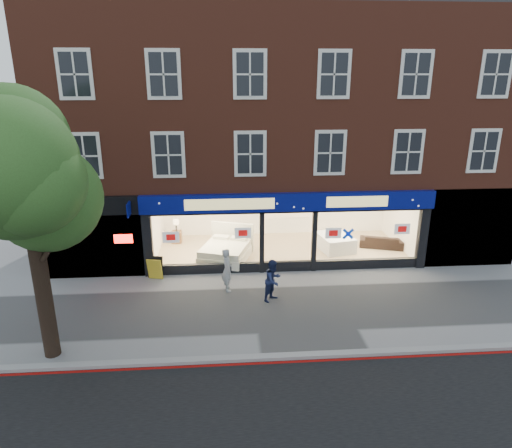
{
  "coord_description": "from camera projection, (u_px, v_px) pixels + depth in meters",
  "views": [
    {
      "loc": [
        -2.56,
        -13.81,
        7.61
      ],
      "look_at": [
        -1.32,
        2.5,
        2.22
      ],
      "focal_mm": 32.0,
      "sensor_mm": 36.0,
      "label": 1
    }
  ],
  "objects": [
    {
      "name": "pedestrian_blue",
      "position": [
        273.0,
        280.0,
        15.91
      ],
      "size": [
        0.93,
        0.93,
        1.52
      ],
      "primitive_type": "imported",
      "rotation": [
        0.0,
        0.0,
        0.81
      ],
      "color": "#182045",
      "rests_on": "ground"
    },
    {
      "name": "bedside_table",
      "position": [
        177.0,
        237.0,
        21.29
      ],
      "size": [
        0.46,
        0.46,
        0.55
      ],
      "primitive_type": "cube",
      "rotation": [
        0.0,
        0.0,
        -0.01
      ],
      "color": "brown",
      "rests_on": "showroom_floor"
    },
    {
      "name": "showroom_floor",
      "position": [
        281.0,
        250.0,
        20.6
      ],
      "size": [
        11.0,
        4.5,
        0.1
      ],
      "primitive_type": "cube",
      "color": "tan",
      "rests_on": "ground"
    },
    {
      "name": "kerb_stone",
      "position": [
        317.0,
        355.0,
        12.88
      ],
      "size": [
        60.0,
        0.25,
        0.12
      ],
      "primitive_type": "cube",
      "color": "gray",
      "rests_on": "ground"
    },
    {
      "name": "display_bed",
      "position": [
        226.0,
        250.0,
        19.43
      ],
      "size": [
        2.49,
        2.74,
        1.29
      ],
      "rotation": [
        0.0,
        0.0,
        -0.32
      ],
      "color": "silver",
      "rests_on": "showroom_floor"
    },
    {
      "name": "street_tree",
      "position": [
        23.0,
        186.0,
        11.47
      ],
      "size": [
        4.0,
        3.2,
        6.6
      ],
      "color": "black",
      "rests_on": "ground"
    },
    {
      "name": "a_board",
      "position": [
        155.0,
        268.0,
        17.69
      ],
      "size": [
        0.64,
        0.48,
        0.89
      ],
      "primitive_type": "cube",
      "rotation": [
        0.0,
        0.0,
        -0.21
      ],
      "color": "gold",
      "rests_on": "ground"
    },
    {
      "name": "mattress_stack",
      "position": [
        335.0,
        242.0,
        20.44
      ],
      "size": [
        1.64,
        1.91,
        0.66
      ],
      "rotation": [
        0.0,
        0.0,
        0.2
      ],
      "color": "white",
      "rests_on": "showroom_floor"
    },
    {
      "name": "kerb_line",
      "position": [
        318.0,
        361.0,
        12.71
      ],
      "size": [
        60.0,
        0.1,
        0.01
      ],
      "primitive_type": "cube",
      "color": "#8C0A07",
      "rests_on": "ground"
    },
    {
      "name": "pedestrian_grey",
      "position": [
        227.0,
        270.0,
        16.64
      ],
      "size": [
        0.46,
        0.64,
        1.63
      ],
      "primitive_type": "imported",
      "rotation": [
        0.0,
        0.0,
        1.7
      ],
      "color": "#9FA2A6",
      "rests_on": "ground"
    },
    {
      "name": "building",
      "position": [
        278.0,
        96.0,
        20.13
      ],
      "size": [
        19.0,
        8.26,
        10.3
      ],
      "color": "brown",
      "rests_on": "ground"
    },
    {
      "name": "sofa",
      "position": [
        381.0,
        241.0,
        20.72
      ],
      "size": [
        2.07,
        1.32,
        0.56
      ],
      "primitive_type": "imported",
      "rotation": [
        0.0,
        0.0,
        2.83
      ],
      "color": "black",
      "rests_on": "showroom_floor"
    },
    {
      "name": "ground",
      "position": [
        300.0,
        307.0,
        15.65
      ],
      "size": [
        120.0,
        120.0,
        0.0
      ],
      "primitive_type": "plane",
      "color": "gray",
      "rests_on": "ground"
    }
  ]
}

